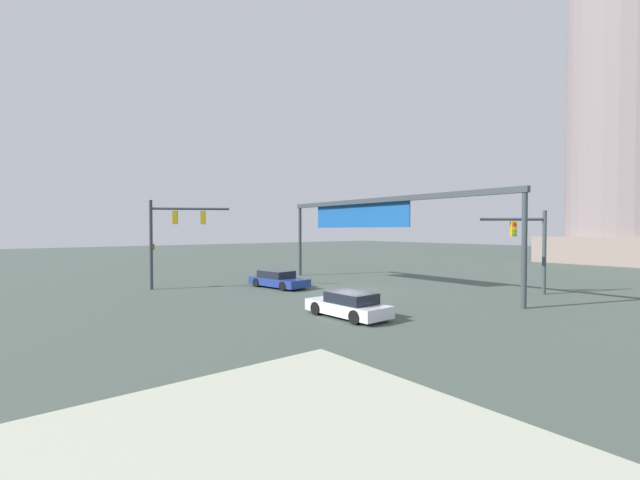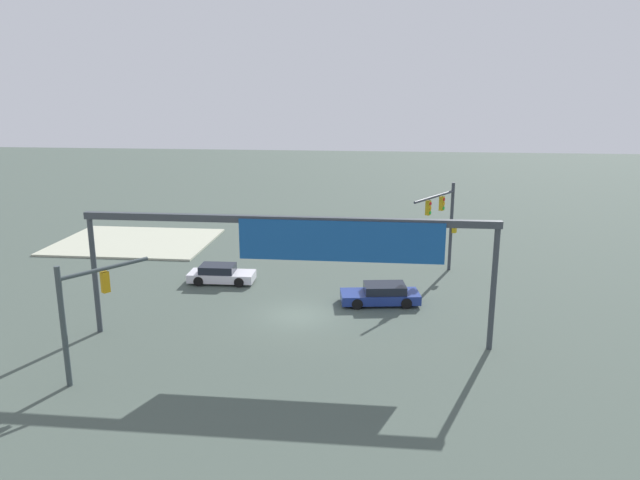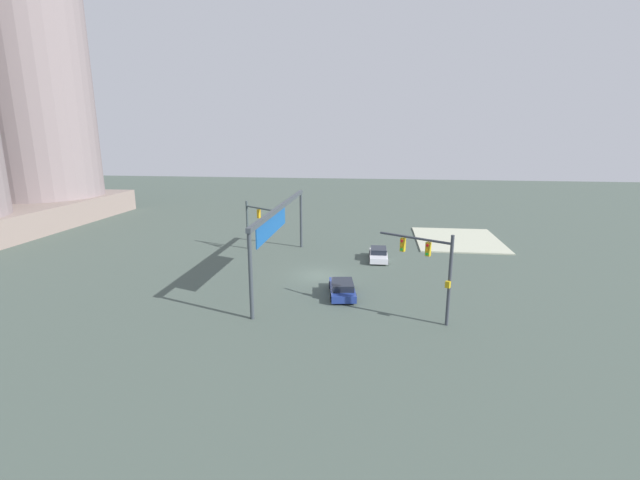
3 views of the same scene
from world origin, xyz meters
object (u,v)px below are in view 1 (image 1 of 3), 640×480
(traffic_signal_opposite_side, at_px, (531,240))
(sedan_car_waiting_far, at_px, (349,305))
(sedan_car_approaching, at_px, (278,279))
(traffic_signal_near_corner, at_px, (170,230))

(traffic_signal_opposite_side, distance_m, sedan_car_waiting_far, 14.29)
(traffic_signal_opposite_side, distance_m, sedan_car_approaching, 17.11)
(traffic_signal_near_corner, distance_m, traffic_signal_opposite_side, 24.16)
(traffic_signal_opposite_side, relative_size, sedan_car_approaching, 1.11)
(sedan_car_waiting_far, bearing_deg, traffic_signal_opposite_side, -100.64)
(traffic_signal_near_corner, relative_size, sedan_car_approaching, 1.28)
(sedan_car_approaching, bearing_deg, sedan_car_waiting_far, -23.50)
(sedan_car_approaching, bearing_deg, traffic_signal_near_corner, -131.06)
(traffic_signal_opposite_side, height_order, sedan_car_waiting_far, traffic_signal_opposite_side)
(traffic_signal_near_corner, distance_m, sedan_car_waiting_far, 15.45)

